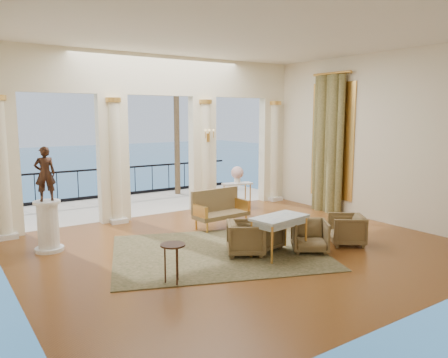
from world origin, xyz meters
TOP-DOWN VIEW (x-y plane):
  - floor at (0.00, 0.00)m, footprint 9.00×9.00m
  - room_walls at (0.00, -1.12)m, footprint 9.00×9.00m
  - arcade at (-0.00, 3.82)m, footprint 9.00×0.56m
  - terrace at (0.00, 5.80)m, footprint 10.00×3.60m
  - balustrade at (0.00, 7.40)m, footprint 9.00×0.06m
  - palm_tree at (2.00, 6.60)m, footprint 2.00×2.00m
  - curtain at (4.28, 1.50)m, footprint 0.33×1.40m
  - window_frame at (4.47, 1.50)m, footprint 0.04×1.60m
  - wall_sconce at (1.40, 3.51)m, footprint 0.30×0.11m
  - rug at (-0.58, -0.01)m, footprint 5.25×4.70m
  - armchair_a at (-0.18, -0.44)m, footprint 0.98×1.00m
  - armchair_b at (1.05, -1.04)m, footprint 0.98×0.97m
  - armchair_c at (2.10, -1.13)m, footprint 0.97×0.98m
  - armchair_d at (0.37, -0.37)m, footprint 0.69×0.72m
  - settee at (0.62, 1.78)m, footprint 1.49×0.71m
  - game_table at (0.36, -0.86)m, footprint 1.28×0.83m
  - pedestal at (-3.50, 2.10)m, footprint 0.59×0.59m
  - statue at (-3.50, 2.10)m, footprint 0.44×0.31m
  - console_table at (2.13, 3.05)m, footprint 0.94×0.53m
  - urn at (2.13, 3.05)m, footprint 0.38×0.38m
  - side_table at (-2.16, -1.00)m, footprint 0.43×0.43m

SIDE VIEW (x-z plane):
  - terrace at x=0.00m, z-range -0.10..0.00m
  - floor at x=0.00m, z-range 0.00..0.00m
  - rug at x=-0.58m, z-range 0.00..0.02m
  - armchair_d at x=0.37m, z-range 0.00..0.66m
  - armchair_c at x=2.10m, z-range 0.00..0.74m
  - armchair_b at x=1.05m, z-range 0.00..0.74m
  - armchair_a at x=-0.18m, z-range 0.00..0.77m
  - balustrade at x=0.00m, z-range -0.11..0.92m
  - settee at x=0.62m, z-range -0.01..0.96m
  - pedestal at x=-3.50m, z-range -0.02..1.06m
  - side_table at x=-2.16m, z-range 0.25..0.95m
  - console_table at x=2.13m, z-range 0.28..1.12m
  - game_table at x=0.36m, z-range 0.32..1.14m
  - urn at x=2.13m, z-range 0.88..1.38m
  - statue at x=-3.50m, z-range 1.08..2.23m
  - curtain at x=4.28m, z-range -0.03..4.06m
  - window_frame at x=4.47m, z-range 0.40..3.80m
  - wall_sconce at x=1.40m, z-range 2.06..2.40m
  - arcade at x=0.00m, z-range 0.33..4.83m
  - room_walls at x=0.00m, z-range -1.62..7.38m
  - palm_tree at x=2.00m, z-range 1.84..6.34m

